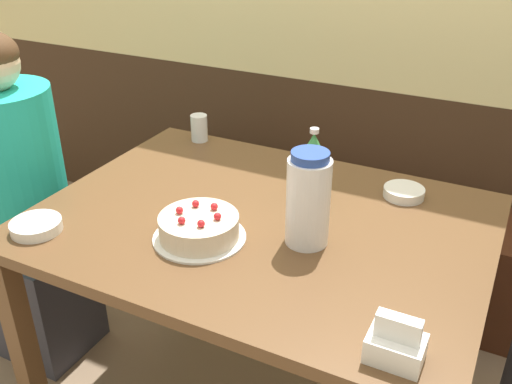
% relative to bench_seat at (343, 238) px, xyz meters
% --- Properties ---
extents(bench_seat, '(1.81, 0.38, 0.44)m').
position_rel_bench_seat_xyz_m(bench_seat, '(0.00, 0.00, 0.00)').
color(bench_seat, '#472314').
rests_on(bench_seat, ground_plane).
extents(dining_table, '(1.25, 0.93, 0.76)m').
position_rel_bench_seat_xyz_m(dining_table, '(0.00, -0.83, 0.44)').
color(dining_table, brown).
rests_on(dining_table, ground_plane).
extents(birthday_cake, '(0.25, 0.25, 0.09)m').
position_rel_bench_seat_xyz_m(birthday_cake, '(-0.10, -1.00, 0.57)').
color(birthday_cake, white).
rests_on(birthday_cake, dining_table).
extents(water_pitcher, '(0.11, 0.11, 0.26)m').
position_rel_bench_seat_xyz_m(water_pitcher, '(0.16, -0.88, 0.66)').
color(water_pitcher, white).
rests_on(water_pitcher, dining_table).
extents(soju_bottle, '(0.06, 0.06, 0.22)m').
position_rel_bench_seat_xyz_m(soju_bottle, '(0.08, -0.65, 0.64)').
color(soju_bottle, '#388E4C').
rests_on(soju_bottle, dining_table).
extents(napkin_holder, '(0.11, 0.08, 0.11)m').
position_rel_bench_seat_xyz_m(napkin_holder, '(0.48, -1.20, 0.58)').
color(napkin_holder, white).
rests_on(napkin_holder, dining_table).
extents(bowl_soup_white, '(0.12, 0.12, 0.03)m').
position_rel_bench_seat_xyz_m(bowl_soup_white, '(0.33, -0.52, 0.55)').
color(bowl_soup_white, white).
rests_on(bowl_soup_white, dining_table).
extents(bowl_rice_small, '(0.14, 0.14, 0.03)m').
position_rel_bench_seat_xyz_m(bowl_rice_small, '(-0.51, -1.16, 0.55)').
color(bowl_rice_small, white).
rests_on(bowl_rice_small, dining_table).
extents(glass_water_tall, '(0.06, 0.06, 0.10)m').
position_rel_bench_seat_xyz_m(glass_water_tall, '(-0.45, -0.42, 0.59)').
color(glass_water_tall, silver).
rests_on(glass_water_tall, dining_table).
extents(person_teal_shirt, '(0.34, 0.33, 1.21)m').
position_rel_bench_seat_xyz_m(person_teal_shirt, '(-0.88, -0.90, 0.35)').
color(person_teal_shirt, '#33333D').
rests_on(person_teal_shirt, ground_plane).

